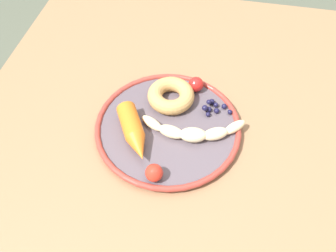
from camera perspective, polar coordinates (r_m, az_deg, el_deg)
dining_table at (r=0.77m, az=-0.01°, el=-7.64°), size 1.10×0.87×0.70m
plate at (r=0.73m, az=0.00°, el=-0.14°), size 0.30×0.30×0.02m
banana at (r=0.70m, az=4.03°, el=-0.86°), size 0.08×0.22×0.03m
carrot_orange at (r=0.69m, az=-5.50°, el=-0.98°), size 0.13×0.10×0.04m
donut at (r=0.76m, az=0.48°, el=4.90°), size 0.14×0.14×0.03m
blueberry_pile at (r=0.75m, az=7.32°, el=2.96°), size 0.05×0.06×0.02m
tomato_near at (r=0.64m, az=-2.24°, el=-7.47°), size 0.03×0.03×0.03m
tomato_mid at (r=0.78m, az=4.48°, el=6.65°), size 0.03×0.03×0.03m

